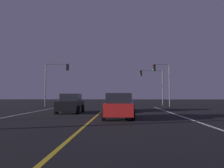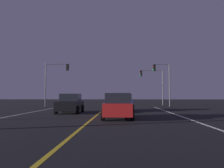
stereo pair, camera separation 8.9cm
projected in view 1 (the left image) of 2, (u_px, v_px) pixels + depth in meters
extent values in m
cube|color=silver|center=(207.00, 125.00, 13.27)|extent=(0.16, 40.80, 0.01)
cube|color=gold|center=(87.00, 124.00, 13.47)|extent=(0.16, 40.80, 0.01)
cylinder|color=black|center=(78.00, 110.00, 20.88)|extent=(0.22, 0.68, 0.68)
cylinder|color=black|center=(56.00, 110.00, 20.94)|extent=(0.22, 0.68, 0.68)
cylinder|color=black|center=(83.00, 108.00, 23.58)|extent=(0.22, 0.68, 0.68)
cylinder|color=black|center=(64.00, 108.00, 23.64)|extent=(0.22, 0.68, 0.68)
cube|color=black|center=(70.00, 105.00, 22.27)|extent=(1.80, 4.30, 0.80)
cube|color=black|center=(71.00, 97.00, 22.56)|extent=(1.60, 2.10, 0.64)
cube|color=red|center=(81.00, 104.00, 24.36)|extent=(0.24, 0.08, 0.16)
cube|color=red|center=(69.00, 104.00, 24.39)|extent=(0.24, 0.08, 0.16)
cylinder|color=black|center=(115.00, 107.00, 26.82)|extent=(0.22, 0.68, 0.68)
cylinder|color=black|center=(132.00, 107.00, 26.76)|extent=(0.22, 0.68, 0.68)
cylinder|color=black|center=(114.00, 108.00, 24.12)|extent=(0.22, 0.68, 0.68)
cylinder|color=black|center=(133.00, 108.00, 24.07)|extent=(0.22, 0.68, 0.68)
cube|color=navy|center=(123.00, 104.00, 25.46)|extent=(1.80, 4.30, 0.80)
cube|color=black|center=(123.00, 97.00, 25.24)|extent=(1.60, 2.10, 0.64)
cube|color=red|center=(117.00, 104.00, 23.38)|extent=(0.24, 0.08, 0.16)
cube|color=red|center=(130.00, 104.00, 23.35)|extent=(0.24, 0.08, 0.16)
cylinder|color=black|center=(106.00, 112.00, 18.24)|extent=(0.22, 0.68, 0.68)
cylinder|color=black|center=(131.00, 112.00, 18.18)|extent=(0.22, 0.68, 0.68)
cylinder|color=black|center=(104.00, 115.00, 15.54)|extent=(0.22, 0.68, 0.68)
cylinder|color=black|center=(133.00, 115.00, 15.48)|extent=(0.22, 0.68, 0.68)
cube|color=maroon|center=(119.00, 109.00, 16.87)|extent=(1.80, 4.30, 0.80)
cube|color=black|center=(118.00, 98.00, 16.66)|extent=(1.60, 2.10, 0.64)
cube|color=red|center=(108.00, 109.00, 14.80)|extent=(0.24, 0.08, 0.16)
cube|color=red|center=(129.00, 109.00, 14.76)|extent=(0.24, 0.08, 0.16)
cylinder|color=#4C4C51|center=(169.00, 85.00, 34.20)|extent=(0.14, 0.14, 5.81)
cylinder|color=#4C4C51|center=(162.00, 64.00, 34.36)|extent=(2.00, 0.10, 0.10)
cube|color=black|center=(154.00, 68.00, 34.37)|extent=(0.28, 0.36, 0.90)
sphere|color=#3A0605|center=(153.00, 66.00, 34.39)|extent=(0.20, 0.20, 0.20)
sphere|color=#3C2706|center=(153.00, 68.00, 34.38)|extent=(0.20, 0.20, 0.20)
sphere|color=#19E059|center=(153.00, 70.00, 34.37)|extent=(0.20, 0.20, 0.20)
cylinder|color=#4C4C51|center=(45.00, 85.00, 34.74)|extent=(0.14, 0.14, 5.92)
cylinder|color=#4C4C51|center=(57.00, 64.00, 34.83)|extent=(3.03, 0.10, 0.10)
cube|color=black|center=(67.00, 67.00, 34.76)|extent=(0.28, 0.36, 0.90)
sphere|color=#3A0605|center=(69.00, 65.00, 34.77)|extent=(0.20, 0.20, 0.20)
sphere|color=#3C2706|center=(69.00, 67.00, 34.75)|extent=(0.20, 0.20, 0.20)
sphere|color=#19E059|center=(69.00, 69.00, 34.74)|extent=(0.20, 0.20, 0.20)
cylinder|color=#4C4C51|center=(163.00, 88.00, 39.69)|extent=(0.14, 0.14, 5.55)
cylinder|color=#4C4C51|center=(152.00, 70.00, 39.86)|extent=(3.36, 0.10, 0.10)
cube|color=black|center=(141.00, 73.00, 39.90)|extent=(0.28, 0.36, 0.90)
sphere|color=#3A0605|center=(140.00, 71.00, 39.92)|extent=(0.20, 0.20, 0.20)
sphere|color=#3C2706|center=(140.00, 73.00, 39.90)|extent=(0.20, 0.20, 0.20)
sphere|color=#19E059|center=(140.00, 75.00, 39.89)|extent=(0.20, 0.20, 0.20)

